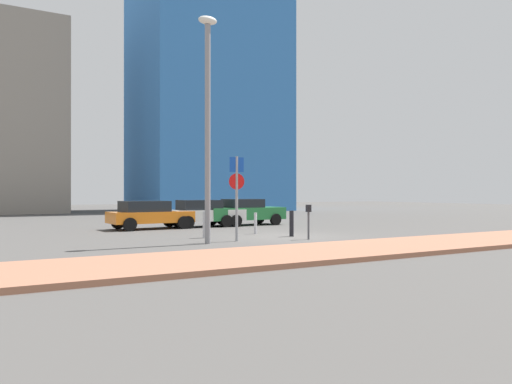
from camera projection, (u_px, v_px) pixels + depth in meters
The scene contains 12 objects.
ground_plane at pixel (289, 237), 19.77m from camera, with size 120.00×120.00×0.00m, color #4C4947.
sidewalk_brick at pixel (381, 248), 15.16m from camera, with size 40.00×3.58×0.14m, color #9E664C.
parked_car_orange at pixel (149, 214), 23.91m from camera, with size 4.15×2.24×1.40m.
parked_car_white at pixel (204, 213), 25.51m from camera, with size 3.97×2.02×1.42m.
parked_car_green at pixel (244, 212), 26.71m from camera, with size 4.62×2.10×1.46m.
parking_sign_post at pixel (237, 188), 17.87m from camera, with size 0.60×0.10×3.15m.
parking_meter at pixel (309, 217), 18.56m from camera, with size 0.18×0.14×1.34m.
street_lamp at pixel (208, 112), 17.01m from camera, with size 0.70×0.36×8.05m.
traffic_bollard_near at pixel (205, 225), 19.20m from camera, with size 0.18×0.18×1.06m, color #B7B7BC.
traffic_bollard_mid at pixel (292, 224), 19.84m from camera, with size 0.18×0.18×1.07m, color black.
traffic_bollard_far at pixel (255, 223), 21.06m from camera, with size 0.13×0.13×0.93m, color #B7B7BC.
building_colorful_midrise at pixel (207, 67), 50.28m from camera, with size 14.15×12.39×29.98m, color #3372BF.
Camera 1 is at (-10.86, -16.58, 1.80)m, focal length 33.80 mm.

